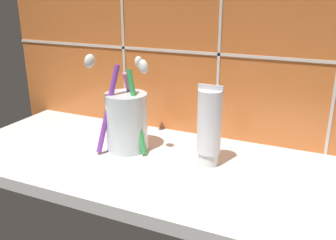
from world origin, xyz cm
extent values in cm
cube|color=white|center=(0.00, 0.00, 1.00)|extent=(78.43, 29.47, 2.00)
cube|color=#C6662D|center=(0.00, 14.99, 23.42)|extent=(88.43, 1.50, 46.84)
cube|color=beige|center=(0.00, 14.14, 17.80)|extent=(88.43, 0.24, 0.50)
cube|color=beige|center=(-17.65, 14.14, 23.42)|extent=(0.50, 0.24, 46.84)
cube|color=beige|center=(1.96, 14.14, 23.42)|extent=(0.50, 0.24, 46.84)
cylinder|color=silver|center=(-10.45, 2.33, 7.05)|extent=(7.25, 7.25, 10.09)
cylinder|color=green|center=(-8.08, 1.67, 9.34)|extent=(4.48, 2.62, 14.10)
ellipsoid|color=white|center=(-6.17, 0.84, 17.34)|extent=(2.53, 2.07, 2.56)
cylinder|color=pink|center=(-10.98, 5.48, 8.90)|extent=(1.01, 5.51, 13.31)
ellipsoid|color=white|center=(-11.03, 8.17, 16.44)|extent=(1.35, 2.36, 2.64)
cylinder|color=purple|center=(-12.61, -0.37, 9.74)|extent=(3.56, 4.68, 14.92)
ellipsoid|color=white|center=(-13.95, -2.35, 18.13)|extent=(2.32, 2.57, 2.58)
cylinder|color=white|center=(4.45, 2.33, 3.11)|extent=(3.25, 3.25, 2.23)
cylinder|color=white|center=(4.45, 2.33, 9.29)|extent=(3.83, 3.83, 10.14)
cube|color=silver|center=(4.45, 2.33, 14.76)|extent=(4.02, 0.36, 0.80)
camera|label=1|loc=(21.21, -50.16, 28.68)|focal=40.00mm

